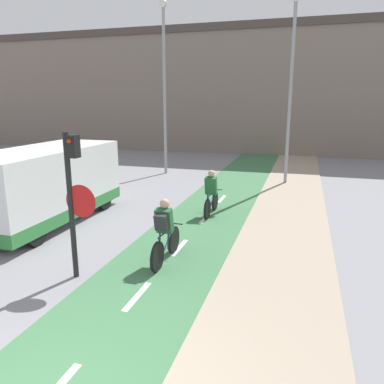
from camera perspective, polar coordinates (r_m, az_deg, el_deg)
name	(u,v)px	position (r m, az deg, el deg)	size (l,w,h in m)	color
building_row_background	(267,91)	(28.34, 11.35, 14.91)	(60.00, 5.20, 8.59)	slate
traffic_light_pole	(73,190)	(7.78, -17.63, 0.27)	(0.67, 0.25, 3.02)	black
street_lamp_far	(164,74)	(18.91, -4.25, 17.55)	(0.36, 0.36, 8.15)	gray
street_lamp_sidewalk	(292,74)	(16.91, 14.93, 17.00)	(0.36, 0.36, 7.81)	gray
cyclist_near	(165,233)	(8.46, -4.17, -6.23)	(0.46, 1.72, 1.50)	black
cyclist_far	(211,195)	(11.98, 2.94, -0.46)	(0.46, 1.69, 1.47)	black
van	(45,187)	(11.99, -21.49, 0.78)	(2.14, 5.30, 2.24)	white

